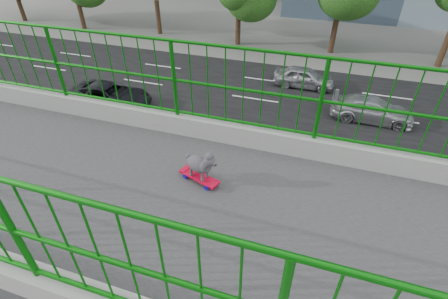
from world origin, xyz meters
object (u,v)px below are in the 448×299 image
poodle (200,164)px  car_4 (304,77)px  car_2 (110,96)px  car_3 (372,110)px  car_0 (6,151)px  skateboard (199,177)px

poodle → car_4: bearing=-160.7°
car_2 → car_3: bearing=-77.9°
car_3 → car_2: bearing=102.1°
poodle → car_3: (-15.18, 4.10, -6.64)m
car_0 → car_3: 18.86m
skateboard → car_2: size_ratio=0.11×
car_0 → car_2: (-6.40, 1.29, -0.04)m
skateboard → car_3: 16.98m
poodle → car_2: (-11.98, -10.84, -6.59)m
skateboard → car_4: (-18.37, -0.07, -6.38)m
car_2 → poodle: bearing=-137.9°
car_0 → car_4: 17.57m
poodle → car_0: (-5.58, -12.13, -6.55)m
poodle → car_2: 17.45m
skateboard → car_3: size_ratio=0.13×
car_3 → car_4: car_4 is taller
car_0 → car_3: bearing=120.6°
skateboard → car_2: (-11.97, -10.81, -6.35)m
car_4 → car_2: bearing=120.8°
poodle → car_3: size_ratio=0.10×
car_0 → poodle: bearing=65.3°
poodle → car_3: bearing=-176.1°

